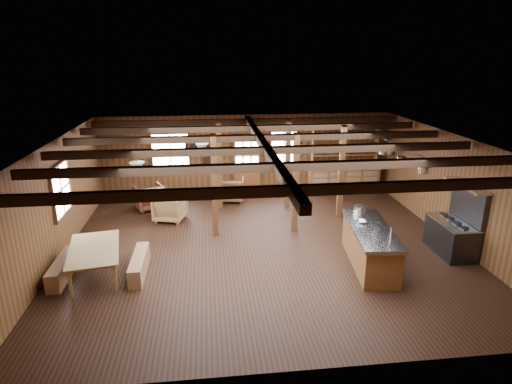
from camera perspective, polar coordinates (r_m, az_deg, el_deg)
room at (r=10.59m, az=1.07°, el=-0.61°), size 10.04×9.04×2.84m
ceiling_joists at (r=10.42m, az=0.98°, el=6.39°), size 9.80×8.82×0.18m
timber_posts at (r=12.63m, az=2.16°, el=2.49°), size 3.95×2.35×2.80m
back_door at (r=14.97m, az=-1.20°, el=2.94°), size 1.02×0.08×2.15m
window_back_left at (r=14.80m, az=-11.33°, el=5.28°), size 1.32×0.06×1.32m
window_back_right at (r=14.98m, az=3.76°, el=5.75°), size 1.02×0.06×1.32m
window_left at (r=11.50m, az=-24.60°, el=0.28°), size 0.14×1.24×1.32m
notice_boards at (r=14.74m, az=-7.05°, el=5.60°), size 1.08×0.03×0.90m
back_counter at (r=15.49m, az=11.53°, el=2.02°), size 2.55×0.60×2.45m
pendant_lamps at (r=11.27m, az=-11.05°, el=4.71°), size 1.86×2.36×0.66m
pot_rack at (r=11.59m, az=18.17°, el=4.68°), size 0.37×3.00×0.44m
kitchen_island at (r=10.44m, az=14.95°, el=-6.98°), size 1.16×2.58×1.20m
step_stool at (r=12.52m, az=14.27°, el=-4.08°), size 0.48×0.39×0.37m
commercial_range at (r=11.70m, az=24.90°, el=-4.72°), size 0.77×1.45×1.79m
dining_table at (r=10.34m, az=-20.42°, el=-8.69°), size 1.38×2.06×0.67m
bench_wall at (r=10.60m, az=-24.33°, el=-9.26°), size 0.29×1.54×0.42m
bench_aisle at (r=10.20m, az=-15.31°, el=-9.29°), size 0.29×1.53×0.42m
armchair_a at (r=14.10m, az=-14.09°, el=-0.65°), size 1.12×1.13×0.79m
armchair_b at (r=14.44m, az=-3.31°, el=0.32°), size 0.93×0.95×0.78m
armchair_c at (r=13.00m, az=-11.38°, el=-2.06°), size 1.04×1.06×0.79m
counter_pot at (r=11.12m, az=13.63°, el=-2.22°), size 0.30×0.30×0.18m
bowl at (r=10.48m, az=13.81°, el=-3.87°), size 0.25×0.25×0.06m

